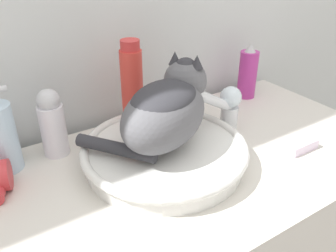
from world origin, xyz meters
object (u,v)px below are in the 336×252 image
object	(u,v)px
spray_bottle_trigger	(248,73)
lotion_bottle_white	(52,123)
faucet	(226,106)
shampoo_bottle_tall	(132,89)
soap_bar	(299,144)
cat	(167,107)
soap_pump_bottle	(0,137)

from	to	relation	value
spray_bottle_trigger	lotion_bottle_white	distance (m)	0.60
faucet	shampoo_bottle_tall	bearing A→B (deg)	-45.57
spray_bottle_trigger	shampoo_bottle_tall	world-z (taller)	shampoo_bottle_tall
spray_bottle_trigger	soap_bar	world-z (taller)	spray_bottle_trigger
cat	soap_bar	world-z (taller)	cat
soap_pump_bottle	soap_bar	xyz separation A→B (m)	(0.60, -0.30, -0.07)
faucet	cat	bearing A→B (deg)	-1.69
spray_bottle_trigger	soap_bar	xyz separation A→B (m)	(-0.11, -0.30, -0.06)
soap_bar	spray_bottle_trigger	bearing A→B (deg)	69.77
faucet	soap_pump_bottle	bearing A→B (deg)	-23.99
lotion_bottle_white	cat	bearing A→B (deg)	-39.20
shampoo_bottle_tall	lotion_bottle_white	bearing A→B (deg)	180.00
cat	faucet	distance (m)	0.20
soap_pump_bottle	spray_bottle_trigger	world-z (taller)	soap_pump_bottle
spray_bottle_trigger	soap_bar	bearing A→B (deg)	-110.23
faucet	spray_bottle_trigger	distance (m)	0.25
soap_pump_bottle	spray_bottle_trigger	xyz separation A→B (m)	(0.71, 0.00, -0.00)
lotion_bottle_white	soap_bar	distance (m)	0.58
soap_pump_bottle	spray_bottle_trigger	distance (m)	0.71
shampoo_bottle_tall	soap_bar	bearing A→B (deg)	-45.81
lotion_bottle_white	faucet	bearing A→B (deg)	-20.03
cat	spray_bottle_trigger	world-z (taller)	cat
shampoo_bottle_tall	soap_pump_bottle	bearing A→B (deg)	-180.00
soap_bar	cat	bearing A→B (deg)	155.68
spray_bottle_trigger	faucet	bearing A→B (deg)	-145.83
soap_pump_bottle	soap_bar	world-z (taller)	soap_pump_bottle
spray_bottle_trigger	shampoo_bottle_tall	size ratio (longest dim) A/B	0.70
spray_bottle_trigger	cat	bearing A→B (deg)	-157.70
soap_bar	lotion_bottle_white	bearing A→B (deg)	149.01
faucet	soap_bar	bearing A→B (deg)	115.32
lotion_bottle_white	shampoo_bottle_tall	bearing A→B (deg)	0.00
cat	soap_bar	xyz separation A→B (m)	(0.29, -0.13, -0.12)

